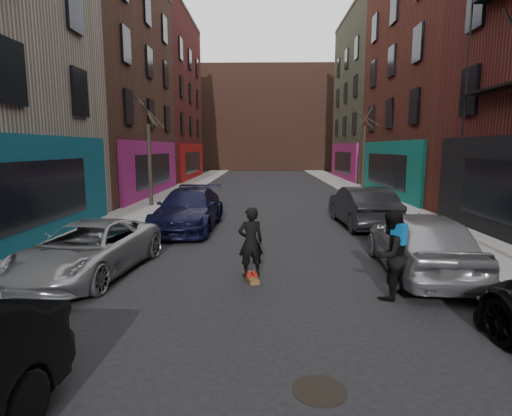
{
  "coord_description": "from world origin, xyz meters",
  "views": [
    {
      "loc": [
        -0.32,
        -2.5,
        3.09
      ],
      "look_at": [
        -0.52,
        7.37,
        1.6
      ],
      "focal_mm": 28.0,
      "sensor_mm": 36.0,
      "label": 1
    }
  ],
  "objects_px": {
    "parked_left_end": "(189,209)",
    "pedestrian": "(390,255)",
    "parked_right_far": "(421,242)",
    "parked_right_end": "(362,206)",
    "skateboarder": "(251,242)",
    "manhole": "(319,390)",
    "skateboard": "(251,278)",
    "tree_right_far": "(364,141)",
    "parked_left_far": "(89,249)",
    "tree_left_far": "(149,142)"
  },
  "relations": [
    {
      "from": "tree_left_far",
      "to": "skateboard",
      "type": "bearing_deg",
      "value": -63.99
    },
    {
      "from": "skateboarder",
      "to": "pedestrian",
      "type": "xyz_separation_m",
      "value": [
        2.9,
        -1.1,
        0.0
      ]
    },
    {
      "from": "pedestrian",
      "to": "skateboarder",
      "type": "bearing_deg",
      "value": -54.2
    },
    {
      "from": "tree_left_far",
      "to": "parked_left_far",
      "type": "bearing_deg",
      "value": -81.79
    },
    {
      "from": "skateboard",
      "to": "skateboarder",
      "type": "relative_size",
      "value": 0.49
    },
    {
      "from": "tree_right_far",
      "to": "skateboarder",
      "type": "bearing_deg",
      "value": -111.39
    },
    {
      "from": "tree_left_far",
      "to": "manhole",
      "type": "distance_m",
      "value": 17.42
    },
    {
      "from": "parked_left_end",
      "to": "skateboarder",
      "type": "relative_size",
      "value": 3.23
    },
    {
      "from": "pedestrian",
      "to": "parked_left_far",
      "type": "bearing_deg",
      "value": -45.17
    },
    {
      "from": "pedestrian",
      "to": "skateboard",
      "type": "bearing_deg",
      "value": -54.2
    },
    {
      "from": "manhole",
      "to": "parked_right_far",
      "type": "bearing_deg",
      "value": 57.48
    },
    {
      "from": "parked_right_far",
      "to": "parked_left_end",
      "type": "bearing_deg",
      "value": -34.01
    },
    {
      "from": "tree_left_far",
      "to": "manhole",
      "type": "height_order",
      "value": "tree_left_far"
    },
    {
      "from": "manhole",
      "to": "pedestrian",
      "type": "bearing_deg",
      "value": 59.98
    },
    {
      "from": "skateboarder",
      "to": "pedestrian",
      "type": "distance_m",
      "value": 3.1
    },
    {
      "from": "tree_left_far",
      "to": "pedestrian",
      "type": "distance_m",
      "value": 15.32
    },
    {
      "from": "tree_right_far",
      "to": "parked_left_end",
      "type": "height_order",
      "value": "tree_right_far"
    },
    {
      "from": "skateboarder",
      "to": "manhole",
      "type": "distance_m",
      "value": 4.55
    },
    {
      "from": "parked_left_far",
      "to": "manhole",
      "type": "height_order",
      "value": "parked_left_far"
    },
    {
      "from": "parked_right_far",
      "to": "pedestrian",
      "type": "distance_m",
      "value": 2.11
    },
    {
      "from": "parked_right_far",
      "to": "manhole",
      "type": "bearing_deg",
      "value": 62.12
    },
    {
      "from": "tree_right_far",
      "to": "parked_left_far",
      "type": "relative_size",
      "value": 1.46
    },
    {
      "from": "skateboard",
      "to": "tree_left_far",
      "type": "bearing_deg",
      "value": 99.23
    },
    {
      "from": "skateboard",
      "to": "skateboarder",
      "type": "height_order",
      "value": "skateboarder"
    },
    {
      "from": "parked_right_end",
      "to": "manhole",
      "type": "bearing_deg",
      "value": 71.19
    },
    {
      "from": "parked_left_far",
      "to": "parked_right_end",
      "type": "bearing_deg",
      "value": 44.55
    },
    {
      "from": "parked_left_end",
      "to": "pedestrian",
      "type": "distance_m",
      "value": 8.94
    },
    {
      "from": "manhole",
      "to": "tree_right_far",
      "type": "bearing_deg",
      "value": 75.08
    },
    {
      "from": "tree_left_far",
      "to": "skateboarder",
      "type": "relative_size",
      "value": 3.96
    },
    {
      "from": "skateboard",
      "to": "manhole",
      "type": "height_order",
      "value": "skateboard"
    },
    {
      "from": "tree_right_far",
      "to": "manhole",
      "type": "bearing_deg",
      "value": -104.92
    },
    {
      "from": "manhole",
      "to": "skateboard",
      "type": "bearing_deg",
      "value": 103.32
    },
    {
      "from": "pedestrian",
      "to": "tree_right_far",
      "type": "bearing_deg",
      "value": -135.34
    },
    {
      "from": "parked_right_end",
      "to": "pedestrian",
      "type": "height_order",
      "value": "pedestrian"
    },
    {
      "from": "parked_left_far",
      "to": "parked_right_far",
      "type": "distance_m",
      "value": 8.15
    },
    {
      "from": "skateboarder",
      "to": "pedestrian",
      "type": "height_order",
      "value": "pedestrian"
    },
    {
      "from": "tree_right_far",
      "to": "manhole",
      "type": "distance_m",
      "value": 22.8
    },
    {
      "from": "skateboard",
      "to": "skateboarder",
      "type": "bearing_deg",
      "value": 0.0
    },
    {
      "from": "parked_left_end",
      "to": "pedestrian",
      "type": "relative_size",
      "value": 2.9
    },
    {
      "from": "parked_left_far",
      "to": "tree_right_far",
      "type": "bearing_deg",
      "value": 64.59
    },
    {
      "from": "parked_right_end",
      "to": "skateboard",
      "type": "height_order",
      "value": "parked_right_end"
    },
    {
      "from": "tree_right_far",
      "to": "manhole",
      "type": "relative_size",
      "value": 9.71
    },
    {
      "from": "parked_right_far",
      "to": "parked_right_end",
      "type": "bearing_deg",
      "value": -85.61
    },
    {
      "from": "tree_right_far",
      "to": "parked_right_end",
      "type": "distance_m",
      "value": 11.44
    },
    {
      "from": "skateboarder",
      "to": "skateboard",
      "type": "bearing_deg",
      "value": 180.0
    },
    {
      "from": "tree_left_far",
      "to": "manhole",
      "type": "xyz_separation_m",
      "value": [
        6.6,
        -15.76,
        -3.37
      ]
    },
    {
      "from": "manhole",
      "to": "parked_left_far",
      "type": "bearing_deg",
      "value": 136.94
    },
    {
      "from": "tree_left_far",
      "to": "parked_right_end",
      "type": "xyz_separation_m",
      "value": [
        9.77,
        -4.79,
        -2.58
      ]
    },
    {
      "from": "parked_left_far",
      "to": "parked_left_end",
      "type": "height_order",
      "value": "parked_left_end"
    },
    {
      "from": "skateboard",
      "to": "pedestrian",
      "type": "height_order",
      "value": "pedestrian"
    }
  ]
}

